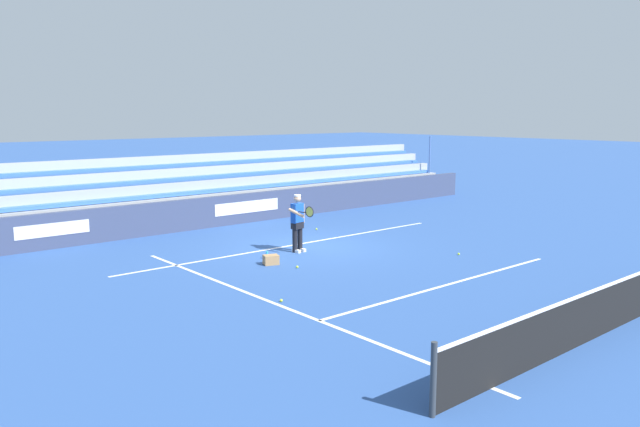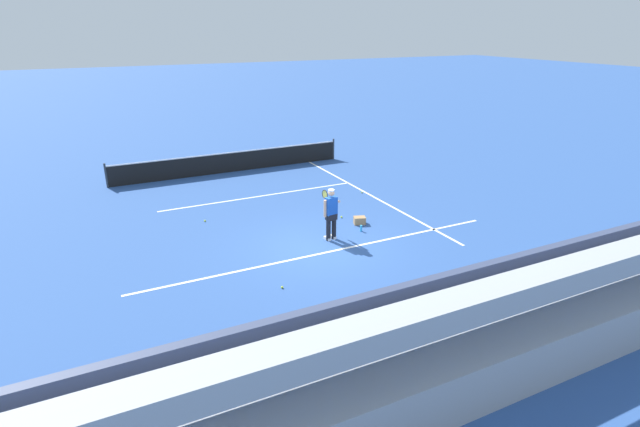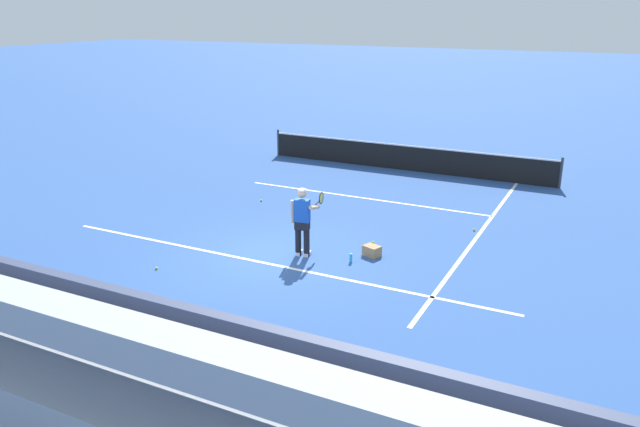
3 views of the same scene
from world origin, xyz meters
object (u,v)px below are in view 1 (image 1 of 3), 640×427
at_px(tennis_ball_by_box, 297,267).
at_px(tennis_player, 298,222).
at_px(ball_box_cardboard, 271,260).
at_px(water_bottle, 267,255).
at_px(tennis_ball_stray_back, 281,300).
at_px(tennis_net, 618,303).
at_px(tennis_ball_far_right, 317,229).
at_px(tennis_ball_far_left, 459,254).

bearing_deg(tennis_ball_by_box, tennis_player, -129.03).
xyz_separation_m(ball_box_cardboard, water_bottle, (-0.30, -0.60, -0.02)).
height_order(tennis_ball_stray_back, tennis_ball_by_box, same).
height_order(tennis_player, tennis_ball_stray_back, tennis_player).
relative_size(tennis_player, water_bottle, 7.80).
bearing_deg(tennis_net, ball_box_cardboard, -76.12).
bearing_deg(ball_box_cardboard, tennis_ball_by_box, 109.92).
relative_size(tennis_ball_far_right, tennis_ball_by_box, 1.00).
height_order(ball_box_cardboard, water_bottle, ball_box_cardboard).
bearing_deg(tennis_net, tennis_ball_far_right, -100.40).
xyz_separation_m(tennis_ball_by_box, water_bottle, (-0.01, -1.40, 0.08)).
xyz_separation_m(tennis_ball_far_left, tennis_ball_by_box, (4.55, -1.84, 0.00)).
distance_m(ball_box_cardboard, tennis_ball_by_box, 0.85).
bearing_deg(tennis_net, tennis_ball_stray_back, -54.56).
height_order(tennis_player, water_bottle, tennis_player).
bearing_deg(tennis_ball_far_right, tennis_player, 40.93).
relative_size(tennis_ball_by_box, water_bottle, 0.30).
relative_size(tennis_player, tennis_ball_stray_back, 25.98).
relative_size(tennis_player, ball_box_cardboard, 4.29).
bearing_deg(water_bottle, tennis_ball_far_right, -147.85).
xyz_separation_m(tennis_ball_far_right, tennis_net, (2.11, 11.50, 0.46)).
xyz_separation_m(tennis_player, tennis_ball_stray_back, (3.37, 3.66, -0.86)).
bearing_deg(tennis_ball_stray_back, water_bottle, -121.28).
relative_size(tennis_ball_stray_back, tennis_net, 0.01).
bearing_deg(tennis_ball_by_box, tennis_net, 103.23).
distance_m(tennis_ball_far_left, tennis_ball_by_box, 4.90).
distance_m(water_bottle, tennis_net, 9.23).
bearing_deg(water_bottle, tennis_ball_by_box, 89.52).
bearing_deg(tennis_ball_by_box, tennis_ball_stray_back, 44.99).
bearing_deg(tennis_net, tennis_ball_far_left, -115.29).
bearing_deg(tennis_player, tennis_ball_far_left, 134.40).
height_order(tennis_player, tennis_net, tennis_player).
relative_size(tennis_ball_far_left, tennis_ball_far_right, 1.00).
distance_m(tennis_ball_by_box, water_bottle, 1.40).
height_order(tennis_ball_far_left, tennis_ball_by_box, same).
height_order(tennis_ball_far_left, tennis_ball_far_right, same).
bearing_deg(tennis_player, tennis_ball_far_right, -139.07).
height_order(tennis_ball_far_left, water_bottle, water_bottle).
bearing_deg(tennis_ball_far_left, tennis_net, 64.71).
relative_size(ball_box_cardboard, water_bottle, 1.82).
bearing_deg(tennis_net, water_bottle, -78.83).
bearing_deg(tennis_ball_stray_back, tennis_player, -132.65).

